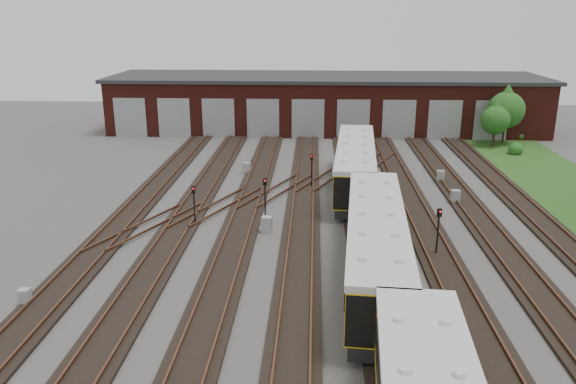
{
  "coord_description": "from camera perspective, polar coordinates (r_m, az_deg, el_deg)",
  "views": [
    {
      "loc": [
        -1.24,
        -27.74,
        13.43
      ],
      "look_at": [
        -2.96,
        7.96,
        2.0
      ],
      "focal_mm": 35.0,
      "sensor_mm": 36.0,
      "label": 1
    }
  ],
  "objects": [
    {
      "name": "ground",
      "position": [
        30.85,
        4.84,
        -8.14
      ],
      "size": [
        120.0,
        120.0,
        0.0
      ],
      "primitive_type": "plane",
      "color": "#413E3C",
      "rests_on": "ground"
    },
    {
      "name": "bush_2",
      "position": [
        67.62,
        22.48,
        5.53
      ],
      "size": [
        1.39,
        1.39,
        1.39
      ],
      "primitive_type": "sphere",
      "color": "#184A15",
      "rests_on": "ground"
    },
    {
      "name": "metro_train",
      "position": [
        29.46,
        8.89,
        -5.25
      ],
      "size": [
        4.09,
        48.24,
        3.32
      ],
      "rotation": [
        0.0,
        0.0,
        -0.08
      ],
      "color": "black",
      "rests_on": "ground"
    },
    {
      "name": "signal_mast_1",
      "position": [
        38.08,
        -2.35,
        -0.04
      ],
      "size": [
        0.28,
        0.26,
        2.81
      ],
      "rotation": [
        0.0,
        0.0,
        0.3
      ],
      "color": "black",
      "rests_on": "ground"
    },
    {
      "name": "relay_cabinet_4",
      "position": [
        48.2,
        15.23,
        1.54
      ],
      "size": [
        0.67,
        0.58,
        1.0
      ],
      "primitive_type": "cube",
      "rotation": [
        0.0,
        0.0,
        -0.15
      ],
      "color": "#989B9D",
      "rests_on": "ground"
    },
    {
      "name": "maintenance_shed",
      "position": [
        68.5,
        3.81,
        9.11
      ],
      "size": [
        51.0,
        12.5,
        6.35
      ],
      "color": "#511B14",
      "rests_on": "ground"
    },
    {
      "name": "relay_cabinet_0",
      "position": [
        30.1,
        -25.16,
        -9.67
      ],
      "size": [
        0.56,
        0.48,
        0.87
      ],
      "primitive_type": "cube",
      "rotation": [
        0.0,
        0.0,
        0.1
      ],
      "color": "#989B9D",
      "rests_on": "ground"
    },
    {
      "name": "signal_mast_3",
      "position": [
        33.13,
        15.03,
        -3.32
      ],
      "size": [
        0.29,
        0.27,
        2.9
      ],
      "rotation": [
        0.0,
        0.0,
        0.32
      ],
      "color": "black",
      "rests_on": "ground"
    },
    {
      "name": "signal_mast_0",
      "position": [
        37.21,
        -9.53,
        -0.82
      ],
      "size": [
        0.26,
        0.24,
        2.7
      ],
      "rotation": [
        0.0,
        0.0,
        0.2
      ],
      "color": "black",
      "rests_on": "ground"
    },
    {
      "name": "relay_cabinet_3",
      "position": [
        43.1,
        16.63,
        -0.47
      ],
      "size": [
        0.68,
        0.59,
        1.03
      ],
      "primitive_type": "cube",
      "rotation": [
        0.0,
        0.0,
        0.13
      ],
      "color": "#989B9D",
      "rests_on": "ground"
    },
    {
      "name": "bush_1",
      "position": [
        60.17,
        22.13,
        4.21
      ],
      "size": [
        1.41,
        1.41,
        1.41
      ],
      "primitive_type": "sphere",
      "color": "#184A15",
      "rests_on": "ground"
    },
    {
      "name": "track_network",
      "position": [
        31.33,
        4.5,
        -7.49
      ],
      "size": [
        30.4,
        70.0,
        0.33
      ],
      "color": "black",
      "rests_on": "ground"
    },
    {
      "name": "relay_cabinet_2",
      "position": [
        35.87,
        -2.16,
        -3.34
      ],
      "size": [
        0.73,
        0.64,
        1.08
      ],
      "primitive_type": "cube",
      "rotation": [
        0.0,
        0.0,
        -0.16
      ],
      "color": "#989B9D",
      "rests_on": "ground"
    },
    {
      "name": "tree_0",
      "position": [
        64.17,
        21.33,
        8.18
      ],
      "size": [
        3.85,
        3.85,
        6.39
      ],
      "color": "#301F15",
      "rests_on": "ground"
    },
    {
      "name": "signal_mast_2",
      "position": [
        44.6,
        2.42,
        2.6
      ],
      "size": [
        0.24,
        0.23,
        2.8
      ],
      "rotation": [
        0.0,
        0.0,
        -0.06
      ],
      "color": "black",
      "rests_on": "ground"
    },
    {
      "name": "relay_cabinet_1",
      "position": [
        49.19,
        -4.2,
        2.44
      ],
      "size": [
        0.72,
        0.65,
        0.98
      ],
      "primitive_type": "cube",
      "rotation": [
        0.0,
        0.0,
        -0.33
      ],
      "color": "#989B9D",
      "rests_on": "ground"
    },
    {
      "name": "tree_1",
      "position": [
        62.5,
        20.36,
        7.2
      ],
      "size": [
        2.99,
        2.99,
        4.96
      ],
      "color": "#301F15",
      "rests_on": "ground"
    }
  ]
}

